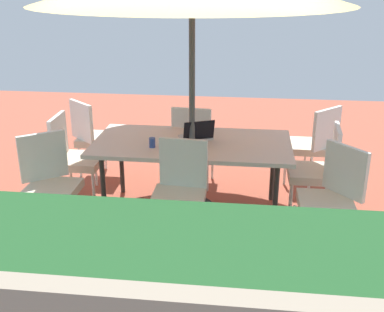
{
  "coord_description": "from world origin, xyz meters",
  "views": [
    {
      "loc": [
        -0.54,
        4.52,
        2.35
      ],
      "look_at": [
        0.0,
        0.0,
        0.61
      ],
      "focal_mm": 44.85,
      "sensor_mm": 36.0,
      "label": 1
    }
  ],
  "objects_px": {
    "chair_west": "(318,168)",
    "chair_southwest": "(314,143)",
    "chair_north": "(180,190)",
    "chair_northeast": "(49,182)",
    "dining_table": "(192,147)",
    "chair_east": "(74,155)",
    "chair_southeast": "(94,135)",
    "chair_south": "(194,141)",
    "cup": "(152,143)",
    "chair_northwest": "(331,196)",
    "laptop": "(197,135)"
  },
  "relations": [
    {
      "from": "chair_west",
      "to": "chair_southwest",
      "type": "distance_m",
      "value": 0.76
    },
    {
      "from": "chair_northwest",
      "to": "chair_southwest",
      "type": "bearing_deg",
      "value": 138.92
    },
    {
      "from": "chair_southwest",
      "to": "chair_southeast",
      "type": "relative_size",
      "value": 1.0
    },
    {
      "from": "laptop",
      "to": "chair_northwest",
      "type": "bearing_deg",
      "value": 124.48
    },
    {
      "from": "chair_southwest",
      "to": "chair_northwest",
      "type": "relative_size",
      "value": 1.0
    },
    {
      "from": "chair_north",
      "to": "chair_southeast",
      "type": "xyz_separation_m",
      "value": [
        1.23,
        -1.39,
        0.0
      ]
    },
    {
      "from": "chair_north",
      "to": "chair_west",
      "type": "distance_m",
      "value": 1.45
    },
    {
      "from": "chair_north",
      "to": "chair_southeast",
      "type": "relative_size",
      "value": 1.0
    },
    {
      "from": "chair_west",
      "to": "chair_south",
      "type": "height_order",
      "value": "same"
    },
    {
      "from": "chair_northwest",
      "to": "cup",
      "type": "height_order",
      "value": "chair_northwest"
    },
    {
      "from": "chair_southwest",
      "to": "laptop",
      "type": "relative_size",
      "value": 2.5
    },
    {
      "from": "chair_north",
      "to": "chair_northeast",
      "type": "relative_size",
      "value": 1.0
    },
    {
      "from": "dining_table",
      "to": "chair_northeast",
      "type": "bearing_deg",
      "value": 28.23
    },
    {
      "from": "chair_southwest",
      "to": "chair_southeast",
      "type": "distance_m",
      "value": 2.56
    },
    {
      "from": "dining_table",
      "to": "chair_northeast",
      "type": "relative_size",
      "value": 2.02
    },
    {
      "from": "chair_southwest",
      "to": "cup",
      "type": "height_order",
      "value": "chair_southwest"
    },
    {
      "from": "chair_west",
      "to": "chair_northeast",
      "type": "distance_m",
      "value": 2.58
    },
    {
      "from": "dining_table",
      "to": "chair_northwest",
      "type": "relative_size",
      "value": 2.02
    },
    {
      "from": "dining_table",
      "to": "chair_southwest",
      "type": "distance_m",
      "value": 1.51
    },
    {
      "from": "chair_north",
      "to": "chair_southwest",
      "type": "xyz_separation_m",
      "value": [
        -1.33,
        -1.43,
        0.0
      ]
    },
    {
      "from": "dining_table",
      "to": "chair_east",
      "type": "bearing_deg",
      "value": -0.95
    },
    {
      "from": "chair_south",
      "to": "chair_northwest",
      "type": "bearing_deg",
      "value": 140.88
    },
    {
      "from": "dining_table",
      "to": "chair_northwest",
      "type": "distance_m",
      "value": 1.46
    },
    {
      "from": "chair_northwest",
      "to": "cup",
      "type": "distance_m",
      "value": 1.74
    },
    {
      "from": "chair_southwest",
      "to": "chair_southeast",
      "type": "bearing_deg",
      "value": -44.58
    },
    {
      "from": "chair_southwest",
      "to": "laptop",
      "type": "bearing_deg",
      "value": -18.67
    },
    {
      "from": "chair_south",
      "to": "laptop",
      "type": "height_order",
      "value": "chair_south"
    },
    {
      "from": "chair_south",
      "to": "cup",
      "type": "height_order",
      "value": "chair_south"
    },
    {
      "from": "chair_west",
      "to": "chair_southeast",
      "type": "height_order",
      "value": "same"
    },
    {
      "from": "chair_east",
      "to": "cup",
      "type": "relative_size",
      "value": 10.24
    },
    {
      "from": "chair_southeast",
      "to": "chair_northeast",
      "type": "distance_m",
      "value": 1.36
    },
    {
      "from": "chair_southeast",
      "to": "chair_east",
      "type": "height_order",
      "value": "same"
    },
    {
      "from": "chair_north",
      "to": "chair_southwest",
      "type": "relative_size",
      "value": 1.0
    },
    {
      "from": "chair_east",
      "to": "chair_northeast",
      "type": "bearing_deg",
      "value": 179.39
    },
    {
      "from": "chair_southwest",
      "to": "chair_south",
      "type": "xyz_separation_m",
      "value": [
        1.36,
        0.11,
        0.0
      ]
    },
    {
      "from": "chair_north",
      "to": "chair_east",
      "type": "distance_m",
      "value": 1.43
    },
    {
      "from": "chair_east",
      "to": "chair_south",
      "type": "bearing_deg",
      "value": -65.48
    },
    {
      "from": "chair_north",
      "to": "chair_southwest",
      "type": "bearing_deg",
      "value": 52.28
    },
    {
      "from": "chair_north",
      "to": "cup",
      "type": "distance_m",
      "value": 0.66
    },
    {
      "from": "chair_northwest",
      "to": "chair_east",
      "type": "distance_m",
      "value": 2.64
    },
    {
      "from": "chair_northwest",
      "to": "dining_table",
      "type": "bearing_deg",
      "value": -157.78
    },
    {
      "from": "chair_northwest",
      "to": "chair_northeast",
      "type": "distance_m",
      "value": 2.53
    },
    {
      "from": "chair_north",
      "to": "chair_east",
      "type": "bearing_deg",
      "value": 154.89
    },
    {
      "from": "chair_south",
      "to": "cup",
      "type": "relative_size",
      "value": 10.24
    },
    {
      "from": "chair_east",
      "to": "chair_south",
      "type": "height_order",
      "value": "same"
    },
    {
      "from": "chair_south",
      "to": "chair_northeast",
      "type": "bearing_deg",
      "value": 52.08
    },
    {
      "from": "chair_east",
      "to": "laptop",
      "type": "height_order",
      "value": "chair_east"
    },
    {
      "from": "chair_south",
      "to": "cup",
      "type": "xyz_separation_m",
      "value": [
        0.31,
        0.82,
        0.26
      ]
    },
    {
      "from": "dining_table",
      "to": "chair_north",
      "type": "distance_m",
      "value": 0.72
    },
    {
      "from": "chair_northeast",
      "to": "chair_south",
      "type": "relative_size",
      "value": 1.0
    }
  ]
}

